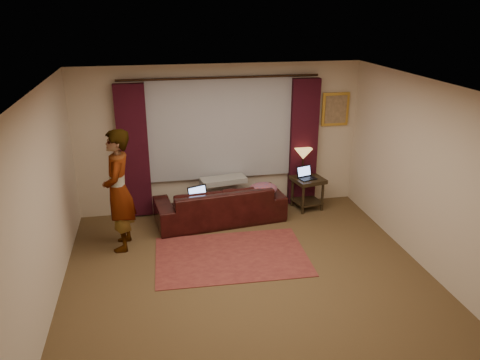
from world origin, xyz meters
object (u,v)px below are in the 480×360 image
at_px(tiffany_lamp, 303,162).
at_px(laptop_table, 308,173).
at_px(person, 119,191).
at_px(sofa, 220,197).
at_px(end_table, 307,193).
at_px(laptop_sofa, 201,196).

xyz_separation_m(tiffany_lamp, laptop_table, (0.04, -0.17, -0.15)).
bearing_deg(laptop_table, person, 176.55).
distance_m(sofa, tiffany_lamp, 1.65).
distance_m(end_table, tiffany_lamp, 0.57).
xyz_separation_m(laptop_sofa, laptop_table, (1.95, 0.35, 0.14)).
height_order(sofa, laptop_sofa, sofa).
bearing_deg(tiffany_lamp, sofa, -168.44).
bearing_deg(person, tiffany_lamp, 110.64).
bearing_deg(laptop_sofa, sofa, 8.07).
height_order(laptop_sofa, end_table, laptop_sofa).
xyz_separation_m(end_table, tiffany_lamp, (-0.07, 0.11, 0.56)).
relative_size(sofa, end_table, 3.67).
bearing_deg(tiffany_lamp, laptop_sofa, -164.87).
height_order(tiffany_lamp, person, person).
xyz_separation_m(laptop_sofa, end_table, (1.98, 0.40, -0.27)).
height_order(end_table, laptop_table, laptop_table).
relative_size(laptop_sofa, end_table, 0.63).
bearing_deg(end_table, sofa, -172.82).
bearing_deg(person, laptop_sofa, 113.24).
distance_m(laptop_sofa, laptop_table, 1.99).
relative_size(end_table, person, 0.32).
height_order(laptop_table, person, person).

